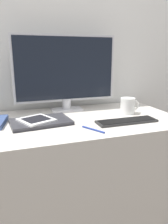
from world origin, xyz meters
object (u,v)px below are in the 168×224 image
laptop (41,122)px  ereader (36,120)px  monitor (66,71)px  keyboard (127,121)px  coffee_mug (128,106)px  pen (93,129)px

laptop → ereader: bearing=-167.9°
monitor → ereader: size_ratio=3.08×
monitor → keyboard: bearing=-56.1°
keyboard → coffee_mug: size_ratio=2.68×
ereader → pen: (0.25, -0.19, -0.02)m
keyboard → ereader: ereader is taller
laptop → monitor: bearing=49.0°
keyboard → monitor: bearing=123.9°
monitor → pen: (0.02, -0.42, -0.25)m
ereader → coffee_mug: bearing=3.4°
keyboard → pen: (-0.22, -0.06, -0.00)m
monitor → ereader: (-0.22, -0.24, -0.23)m
monitor → keyboard: size_ratio=1.95×
monitor → laptop: monitor is taller
laptop → coffee_mug: (0.54, 0.03, 0.04)m
monitor → keyboard: monitor is taller
laptop → ereader: 0.03m
ereader → coffee_mug: 0.56m
keyboard → coffee_mug: 0.19m
laptop → ereader: size_ratio=1.55×
monitor → coffee_mug: monitor is taller
keyboard → laptop: size_ratio=1.02×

